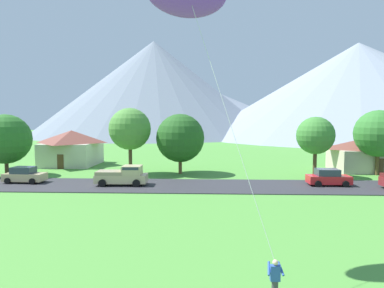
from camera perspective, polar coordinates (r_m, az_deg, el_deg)
road_strip at (r=34.20m, az=2.33°, el=-7.17°), size 160.00×7.19×0.08m
mountain_far_east_ridge at (r=141.14m, az=26.39°, el=8.23°), size 120.91×120.91×35.20m
mountain_west_ridge at (r=167.16m, az=-1.83°, el=6.64°), size 128.11×128.11×27.35m
mountain_east_ridge at (r=143.29m, az=-6.49°, el=9.40°), size 99.83×99.83×39.30m
house_leftmost at (r=52.64m, az=-19.86°, el=-0.50°), size 7.69×8.63×5.16m
house_left_center at (r=49.75m, az=27.85°, el=-1.44°), size 9.39×6.88×4.44m
tree_left_of_center at (r=41.75m, az=-10.56°, el=2.53°), size 5.16×5.16×8.20m
tree_center at (r=41.58m, az=-2.03°, el=1.02°), size 6.03×6.03×7.49m
tree_right_of_center at (r=46.22m, az=29.25°, el=1.57°), size 5.68×5.68×7.93m
tree_near_right at (r=45.78m, az=-29.26°, el=0.74°), size 5.96×5.96×7.42m
tree_far_right at (r=41.80m, az=20.35°, el=1.35°), size 4.42×4.42×7.12m
parked_car_tan_west_end at (r=39.86m, az=-26.72°, el=-4.78°), size 4.27×2.22×1.68m
parked_car_red_mid_west at (r=36.92m, az=22.26°, el=-5.34°), size 4.20×2.09×1.68m
pickup_truck_sand_east_side at (r=35.04m, az=-11.71°, el=-5.29°), size 5.24×2.41×1.99m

